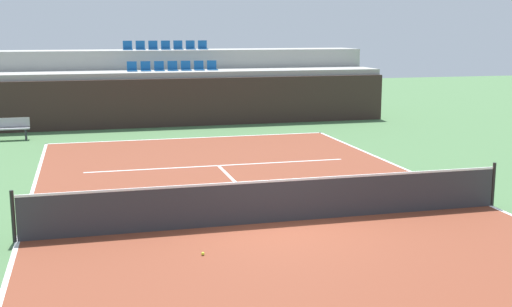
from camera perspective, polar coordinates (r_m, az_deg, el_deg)
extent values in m
plane|color=#477042|center=(14.82, 1.70, -5.97)|extent=(80.00, 80.00, 0.00)
cube|color=brown|center=(14.82, 1.70, -5.95)|extent=(11.00, 24.00, 0.01)
cube|color=white|center=(26.22, -5.67, 1.34)|extent=(11.00, 0.10, 0.00)
cube|color=white|center=(14.33, -19.88, -7.16)|extent=(0.10, 24.00, 0.00)
cube|color=white|center=(17.12, 19.54, -4.27)|extent=(0.10, 24.00, 0.00)
cube|color=white|center=(20.85, -3.26, -1.05)|extent=(8.26, 0.10, 0.00)
cube|color=white|center=(17.80, -1.21, -3.08)|extent=(0.10, 6.40, 0.00)
cube|color=#33231E|center=(29.40, -6.76, 4.39)|extent=(19.41, 0.30, 2.12)
cube|color=#9E9E99|center=(30.72, -7.12, 4.89)|extent=(19.41, 2.40, 2.37)
cube|color=#9E9E99|center=(33.05, -7.69, 6.04)|extent=(19.41, 2.40, 3.26)
cube|color=#145193|center=(30.43, -10.63, 7.02)|extent=(0.44, 0.44, 0.04)
cube|color=#145193|center=(30.62, -10.67, 7.45)|extent=(0.44, 0.04, 0.40)
cube|color=#145193|center=(30.48, -9.47, 7.06)|extent=(0.44, 0.44, 0.04)
cube|color=#145193|center=(30.67, -9.52, 7.49)|extent=(0.44, 0.04, 0.40)
cube|color=#145193|center=(30.54, -8.32, 7.10)|extent=(0.44, 0.44, 0.04)
cube|color=#145193|center=(30.73, -8.37, 7.53)|extent=(0.44, 0.04, 0.40)
cube|color=#145193|center=(30.62, -7.17, 7.14)|extent=(0.44, 0.44, 0.04)
cube|color=#145193|center=(30.80, -7.23, 7.57)|extent=(0.44, 0.04, 0.40)
cube|color=#145193|center=(30.70, -6.03, 7.17)|extent=(0.44, 0.44, 0.04)
cube|color=#145193|center=(30.89, -6.09, 7.60)|extent=(0.44, 0.04, 0.40)
cube|color=#145193|center=(30.80, -4.89, 7.20)|extent=(0.44, 0.44, 0.04)
cube|color=#145193|center=(30.99, -4.96, 7.63)|extent=(0.44, 0.04, 0.40)
cube|color=#145193|center=(30.91, -3.76, 7.23)|extent=(0.44, 0.44, 0.04)
cube|color=#145193|center=(31.10, -3.84, 7.65)|extent=(0.44, 0.04, 0.40)
cube|color=#145193|center=(32.78, -10.99, 8.80)|extent=(0.44, 0.44, 0.04)
cube|color=#145193|center=(32.98, -11.03, 9.19)|extent=(0.44, 0.04, 0.40)
cube|color=#145193|center=(32.83, -9.91, 8.83)|extent=(0.44, 0.44, 0.04)
cube|color=#145193|center=(33.02, -9.96, 9.22)|extent=(0.44, 0.04, 0.40)
cube|color=#145193|center=(32.89, -8.84, 8.87)|extent=(0.44, 0.44, 0.04)
cube|color=#145193|center=(33.08, -8.89, 9.26)|extent=(0.44, 0.04, 0.40)
cube|color=#145193|center=(32.96, -7.77, 8.90)|extent=(0.44, 0.44, 0.04)
cube|color=#145193|center=(33.15, -7.82, 9.29)|extent=(0.44, 0.04, 0.40)
cube|color=#145193|center=(33.04, -6.70, 8.93)|extent=(0.44, 0.44, 0.04)
cube|color=#145193|center=(33.23, -6.76, 9.32)|extent=(0.44, 0.04, 0.40)
cube|color=#145193|center=(33.13, -5.64, 8.95)|extent=(0.44, 0.44, 0.04)
cube|color=#145193|center=(33.32, -5.70, 9.34)|extent=(0.44, 0.04, 0.40)
cube|color=#145193|center=(33.23, -4.58, 8.98)|extent=(0.44, 0.44, 0.04)
cube|color=#145193|center=(33.42, -4.65, 9.36)|extent=(0.44, 0.04, 0.40)
cylinder|color=black|center=(14.19, -20.22, -5.11)|extent=(0.08, 0.08, 1.07)
cylinder|color=black|center=(17.02, 19.79, -2.52)|extent=(0.08, 0.08, 1.07)
cube|color=#333338|center=(14.69, 1.71, -4.21)|extent=(10.90, 0.02, 0.92)
cube|color=white|center=(14.57, 1.72, -2.37)|extent=(10.90, 0.04, 0.05)
cube|color=#99999E|center=(27.30, -20.51, 2.01)|extent=(1.50, 0.40, 0.05)
cube|color=#99999E|center=(27.45, -20.51, 2.52)|extent=(1.50, 0.04, 0.36)
cube|color=#2D2D33|center=(27.14, -19.25, 1.54)|extent=(0.06, 0.06, 0.42)
cube|color=#2D2D33|center=(27.42, -19.21, 1.63)|extent=(0.06, 0.06, 0.42)
sphere|color=#CCE033|center=(12.74, -4.61, -8.61)|extent=(0.07, 0.07, 0.07)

